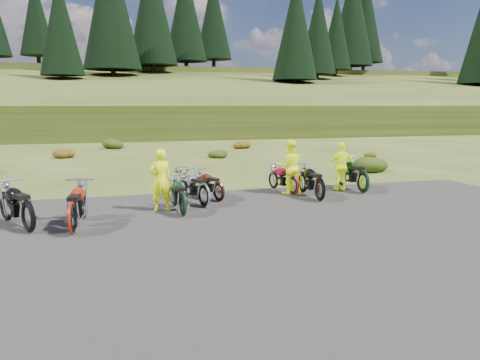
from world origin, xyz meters
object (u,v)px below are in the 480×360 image
object	(u,v)px
motorcycle_3	(204,208)
person_middle	(160,181)
motorcycle_0	(30,234)
motorcycle_7	(362,194)

from	to	relation	value
motorcycle_3	person_middle	xyz separation A→B (m)	(-1.32, -0.17, 0.91)
motorcycle_0	person_middle	size ratio (longest dim) A/B	1.25
motorcycle_3	motorcycle_7	world-z (taller)	motorcycle_7
motorcycle_7	motorcycle_0	bearing A→B (deg)	102.22
motorcycle_0	motorcycle_3	xyz separation A→B (m)	(4.68, 1.73, 0.00)
motorcycle_0	motorcycle_7	bearing A→B (deg)	-106.37
motorcycle_7	person_middle	distance (m)	7.25
motorcycle_0	person_middle	distance (m)	3.81
motorcycle_0	motorcycle_7	distance (m)	10.78
motorcycle_3	person_middle	size ratio (longest dim) A/B	1.13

